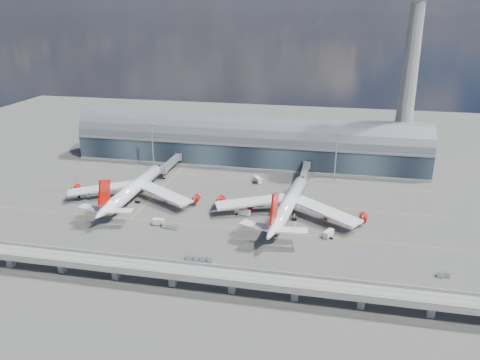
% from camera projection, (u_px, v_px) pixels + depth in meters
% --- Properties ---
extents(ground, '(500.00, 500.00, 0.00)m').
position_uv_depth(ground, '(215.00, 216.00, 204.08)').
color(ground, '#474744').
rests_on(ground, ground).
extents(taxi_lines, '(200.00, 80.12, 0.01)m').
position_uv_depth(taxi_lines, '(227.00, 197.00, 224.36)').
color(taxi_lines, gold).
rests_on(taxi_lines, ground).
extents(terminal, '(200.00, 30.00, 28.00)m').
position_uv_depth(terminal, '(249.00, 143.00, 271.70)').
color(terminal, '#1B242E').
rests_on(terminal, ground).
extents(control_tower, '(19.00, 19.00, 103.00)m').
position_uv_depth(control_tower, '(409.00, 76.00, 246.01)').
color(control_tower, gray).
rests_on(control_tower, ground).
extents(guideway, '(220.00, 8.50, 7.20)m').
position_uv_depth(guideway, '(172.00, 271.00, 151.76)').
color(guideway, gray).
rests_on(guideway, ground).
extents(floodlight_mast_left, '(3.00, 0.70, 25.70)m').
position_uv_depth(floodlight_mast_left, '(153.00, 145.00, 259.36)').
color(floodlight_mast_left, gray).
rests_on(floodlight_mast_left, ground).
extents(floodlight_mast_right, '(3.00, 0.70, 25.70)m').
position_uv_depth(floodlight_mast_right, '(336.00, 157.00, 240.25)').
color(floodlight_mast_right, gray).
rests_on(floodlight_mast_right, ground).
extents(airliner_left, '(64.33, 67.55, 20.62)m').
position_uv_depth(airliner_left, '(132.00, 190.00, 217.87)').
color(airliner_left, white).
rests_on(airliner_left, ground).
extents(airliner_right, '(66.49, 69.53, 22.05)m').
position_uv_depth(airliner_right, '(288.00, 205.00, 201.15)').
color(airliner_right, white).
rests_on(airliner_right, ground).
extents(jet_bridge_left, '(4.40, 28.00, 7.25)m').
position_uv_depth(jet_bridge_left, '(172.00, 162.00, 258.40)').
color(jet_bridge_left, gray).
rests_on(jet_bridge_left, ground).
extents(jet_bridge_right, '(4.40, 32.00, 7.25)m').
position_uv_depth(jet_bridge_right, '(305.00, 172.00, 242.59)').
color(jet_bridge_right, gray).
rests_on(jet_bridge_right, ground).
extents(service_truck_0, '(4.25, 7.60, 2.99)m').
position_uv_depth(service_truck_0, '(84.00, 193.00, 225.63)').
color(service_truck_0, silver).
rests_on(service_truck_0, ground).
extents(service_truck_1, '(4.79, 2.66, 2.67)m').
position_uv_depth(service_truck_1, '(158.00, 222.00, 195.83)').
color(service_truck_1, silver).
rests_on(service_truck_1, ground).
extents(service_truck_2, '(7.34, 3.67, 2.56)m').
position_uv_depth(service_truck_2, '(242.00, 212.00, 205.44)').
color(service_truck_2, silver).
rests_on(service_truck_2, ground).
extents(service_truck_3, '(4.31, 5.98, 2.70)m').
position_uv_depth(service_truck_3, '(328.00, 234.00, 185.49)').
color(service_truck_3, silver).
rests_on(service_truck_3, ground).
extents(service_truck_4, '(2.55, 5.05, 2.92)m').
position_uv_depth(service_truck_4, '(262.00, 201.00, 215.94)').
color(service_truck_4, silver).
rests_on(service_truck_4, ground).
extents(service_truck_5, '(5.41, 6.25, 2.92)m').
position_uv_depth(service_truck_5, '(258.00, 180.00, 242.73)').
color(service_truck_5, silver).
rests_on(service_truck_5, ground).
extents(cargo_train_0, '(7.58, 2.50, 1.66)m').
position_uv_depth(cargo_train_0, '(170.00, 227.00, 192.49)').
color(cargo_train_0, gray).
rests_on(cargo_train_0, ground).
extents(cargo_train_1, '(10.20, 1.89, 1.69)m').
position_uv_depth(cargo_train_1, '(200.00, 259.00, 168.09)').
color(cargo_train_1, gray).
rests_on(cargo_train_1, ground).
extents(cargo_train_2, '(5.03, 2.80, 1.63)m').
position_uv_depth(cargo_train_2, '(444.00, 275.00, 158.10)').
color(cargo_train_2, gray).
rests_on(cargo_train_2, ground).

